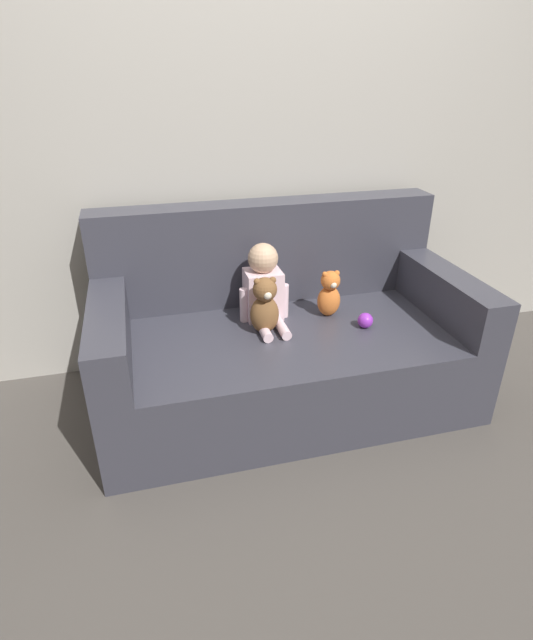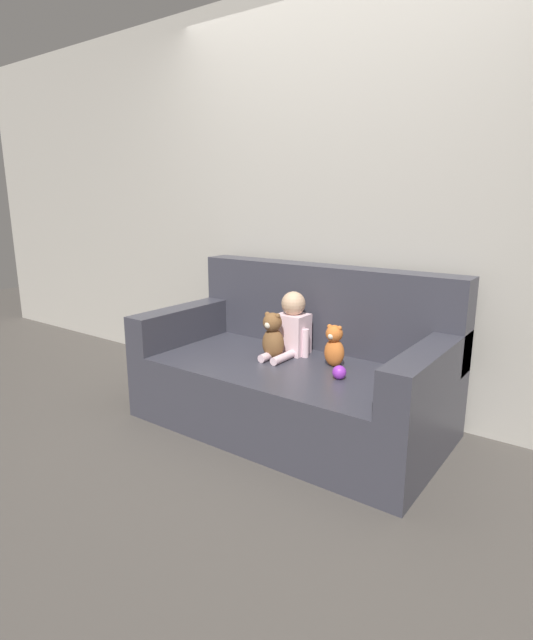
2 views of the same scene
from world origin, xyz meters
name	(u,v)px [view 2 (image 2 of 2)]	position (x,y,z in m)	size (l,w,h in m)	color
ground_plane	(289,425)	(0.00, 0.00, 0.00)	(12.00, 12.00, 0.00)	#4C4742
wall_back	(340,202)	(0.00, 0.55, 1.30)	(8.00, 0.05, 2.60)	#ADA89E
couch	(296,373)	(0.00, 0.07, 0.31)	(1.77, 0.93, 0.92)	#383842
person_baby	(292,328)	(-0.08, 0.14, 0.56)	(0.25, 0.35, 0.38)	silver
teddy_bear_brown	(273,336)	(-0.11, -0.01, 0.54)	(0.14, 0.13, 0.28)	brown
plush_toy_side	(334,346)	(0.24, 0.08, 0.52)	(0.12, 0.11, 0.24)	orange
toy_ball	(339,372)	(0.37, -0.09, 0.44)	(0.07, 0.07, 0.07)	purple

